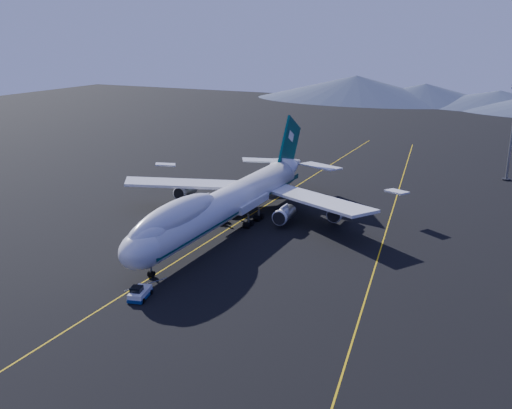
% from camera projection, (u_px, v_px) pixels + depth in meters
% --- Properties ---
extents(ground, '(500.00, 500.00, 0.00)m').
position_uv_depth(ground, '(228.00, 229.00, 117.08)').
color(ground, black).
rests_on(ground, ground).
extents(taxiway_line_main, '(0.25, 220.00, 0.01)m').
position_uv_depth(taxiway_line_main, '(228.00, 229.00, 117.08)').
color(taxiway_line_main, '#C89F0B').
rests_on(taxiway_line_main, ground).
extents(taxiway_line_side, '(28.08, 198.09, 0.01)m').
position_uv_depth(taxiway_line_side, '(385.00, 236.00, 113.18)').
color(taxiway_line_side, '#C89F0B').
rests_on(taxiway_line_side, ground).
extents(boeing_747, '(59.62, 72.43, 19.37)m').
position_uv_depth(boeing_747, '(228.00, 202.00, 115.42)').
color(boeing_747, silver).
rests_on(boeing_747, ground).
extents(pushback_tug, '(3.52, 5.09, 2.03)m').
position_uv_depth(pushback_tug, '(140.00, 294.00, 86.78)').
color(pushback_tug, silver).
rests_on(pushback_tug, ground).
extents(floodlight_mast, '(3.18, 2.38, 25.70)m').
position_uv_depth(floodlight_mast, '(512.00, 133.00, 151.86)').
color(floodlight_mast, black).
rests_on(floodlight_mast, ground).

